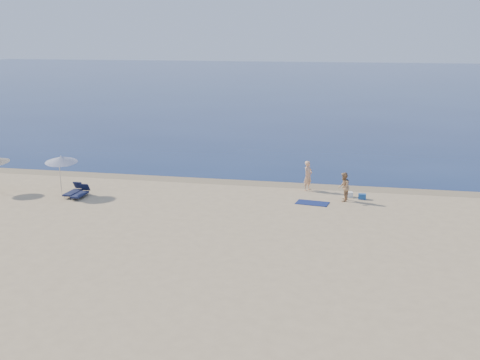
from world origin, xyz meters
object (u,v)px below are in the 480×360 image
person_right (344,187)px  person_left (308,176)px  blue_cooler (362,196)px  umbrella_near (61,159)px

person_right → person_left: bearing=-127.0°
person_left → blue_cooler: (3.19, -1.33, -0.73)m
blue_cooler → umbrella_near: 17.21m
person_left → person_right: size_ratio=1.09×
blue_cooler → person_right: bearing=-150.6°
person_left → blue_cooler: size_ratio=4.16×
blue_cooler → umbrella_near: bearing=-172.9°
person_left → umbrella_near: umbrella_near is taller
person_right → umbrella_near: (-15.91, -1.91, 1.25)m
blue_cooler → person_left: bearing=156.0°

